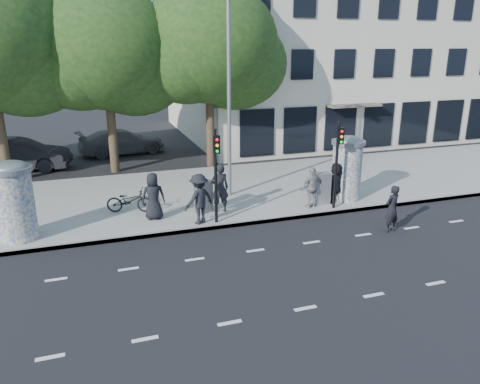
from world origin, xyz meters
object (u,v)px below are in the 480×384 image
object	(u,v)px
ped_b	(220,188)
car_right	(122,141)
traffic_pole_far	(338,157)
ped_e	(312,187)
ped_a	(153,196)
cabinet_left	(204,197)
cabinet_right	(322,188)
traffic_pole_near	(216,167)
ped_d	(199,199)
ad_column_left	(14,199)
ad_column_right	(347,166)
car_mid	(19,155)
man_road	(392,209)
street_lamp	(229,84)
bicycle	(130,201)
ped_f	(335,183)

from	to	relation	value
ped_b	car_right	world-z (taller)	ped_b
traffic_pole_far	ped_e	size ratio (longest dim) A/B	2.07
ped_a	cabinet_left	distance (m)	1.93
ped_e	cabinet_right	xyz separation A→B (m)	(0.56, 0.26, -0.18)
traffic_pole_near	ped_d	world-z (taller)	traffic_pole_near
ad_column_left	traffic_pole_far	xyz separation A→B (m)	(11.40, -0.71, 0.69)
ped_a	ped_b	size ratio (longest dim) A/B	0.92
ad_column_right	ped_d	xyz separation A→B (m)	(-6.40, -0.75, -0.47)
ped_d	car_mid	bearing A→B (deg)	-80.56
man_road	car_mid	size ratio (longest dim) A/B	0.34
cabinet_right	ad_column_right	bearing A→B (deg)	14.00
street_lamp	bicycle	size ratio (longest dim) A/B	4.56
ad_column_left	ped_a	size ratio (longest dim) A/B	1.52
traffic_pole_near	ped_d	size ratio (longest dim) A/B	1.85
ped_f	ped_b	bearing A→B (deg)	-17.78
ped_b	bicycle	xyz separation A→B (m)	(-3.29, 1.06, -0.48)
ad_column_left	traffic_pole_far	distance (m)	11.44
traffic_pole_far	ped_a	size ratio (longest dim) A/B	1.95
man_road	ped_f	bearing A→B (deg)	-95.05
ped_e	car_mid	xyz separation A→B (m)	(-11.53, 10.34, -0.15)
traffic_pole_far	bicycle	xyz separation A→B (m)	(-7.65, 2.12, -1.62)
car_right	traffic_pole_far	bearing A→B (deg)	-161.81
ped_f	ped_d	bearing A→B (deg)	-7.88
street_lamp	ped_d	bearing A→B (deg)	-126.70
ad_column_right	cabinet_left	world-z (taller)	ad_column_right
ad_column_right	street_lamp	distance (m)	5.81
ped_d	man_road	world-z (taller)	ped_d
traffic_pole_far	ad_column_left	bearing A→B (deg)	176.45
traffic_pole_far	ped_f	distance (m)	1.44
ad_column_right	ped_f	size ratio (longest dim) A/B	1.60
man_road	bicycle	bearing A→B (deg)	-42.63
traffic_pole_far	ped_b	size ratio (longest dim) A/B	1.80
street_lamp	cabinet_left	xyz separation A→B (m)	(-1.57, -1.61, -4.03)
ad_column_left	ped_b	world-z (taller)	ad_column_left
car_mid	car_right	xyz separation A→B (m)	(5.38, 2.24, -0.09)
car_right	car_mid	bearing A→B (deg)	102.62
ped_e	ped_d	bearing A→B (deg)	-5.27
ped_e	cabinet_right	size ratio (longest dim) A/B	1.28
ped_a	car_right	xyz separation A→B (m)	(-0.07, 11.87, -0.29)
ped_f	cabinet_left	size ratio (longest dim) A/B	1.34
street_lamp	ad_column_left	bearing A→B (deg)	-165.06
ped_d	ad_column_right	bearing A→B (deg)	162.85
traffic_pole_far	ped_e	xyz separation A→B (m)	(-0.81, 0.39, -1.26)
ad_column_left	car_right	world-z (taller)	ad_column_left
ad_column_right	ped_d	distance (m)	6.46
traffic_pole_near	man_road	xyz separation A→B (m)	(5.67, -2.39, -1.39)
ad_column_left	ped_b	bearing A→B (deg)	2.87
cabinet_left	bicycle	bearing A→B (deg)	137.61
man_road	car_right	world-z (taller)	man_road
traffic_pole_far	man_road	world-z (taller)	traffic_pole_far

